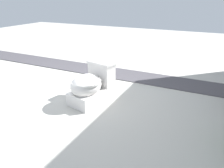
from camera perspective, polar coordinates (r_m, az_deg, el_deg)
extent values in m
plane|color=#A8A59E|center=(3.07, -10.57, -3.73)|extent=(14.00, 14.00, 0.00)
cube|color=#423F44|center=(3.84, 6.25, 2.00)|extent=(0.56, 8.00, 0.01)
cube|color=white|center=(2.93, -5.29, -2.93)|extent=(0.66, 0.46, 0.17)
ellipsoid|color=white|center=(2.79, -6.81, -0.34)|extent=(0.50, 0.44, 0.28)
cylinder|color=white|center=(2.77, -6.86, 0.73)|extent=(0.46, 0.46, 0.03)
cube|color=white|center=(2.98, -2.71, 2.51)|extent=(0.25, 0.37, 0.30)
cube|color=white|center=(2.93, -2.77, 5.61)|extent=(0.27, 0.40, 0.04)
cylinder|color=silver|center=(2.87, -1.56, 5.79)|extent=(0.02, 0.02, 0.01)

